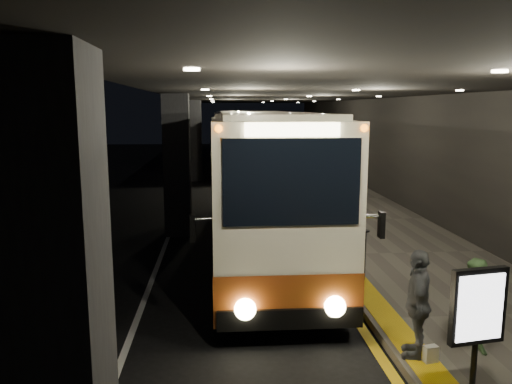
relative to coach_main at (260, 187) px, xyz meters
name	(u,v)px	position (x,y,z in m)	size (l,w,h in m)	color
ground	(229,274)	(-0.92, -1.98, -1.80)	(90.00, 90.00, 0.00)	black
lane_line_white	(172,227)	(-2.72, 3.02, -1.80)	(0.12, 50.00, 0.01)	silver
kerb_stripe_yellow	(294,224)	(1.43, 3.02, -1.80)	(0.18, 50.00, 0.01)	gold
sidewalk	(362,221)	(3.83, 3.02, -1.73)	(4.50, 50.00, 0.15)	#514C44
tactile_strip	(308,220)	(1.93, 3.02, -1.65)	(0.50, 50.00, 0.01)	gold
terminal_wall	(429,137)	(6.08, 3.02, 1.20)	(0.10, 50.00, 6.00)	black
support_columns	(177,165)	(-2.42, 2.02, 0.40)	(0.80, 24.80, 4.40)	black
canopy	(300,89)	(1.58, 3.02, 2.80)	(9.00, 50.00, 0.40)	black
coach_main	(260,187)	(0.00, 0.00, 0.00)	(2.52, 12.09, 3.75)	beige
coach_second	(236,145)	(0.00, 17.45, -0.12)	(2.92, 11.28, 3.51)	beige
coach_third	(233,136)	(0.09, 27.80, -0.09)	(3.09, 11.51, 3.57)	beige
passenger_boarding	(336,227)	(1.88, -1.21, -0.88)	(0.56, 0.37, 1.55)	#AD5073
passenger_waiting_green	(477,306)	(2.86, -6.50, -0.90)	(0.73, 0.45, 1.51)	#4A713F
passenger_waiting_grey	(418,303)	(1.88, -6.56, -0.80)	(1.00, 0.51, 1.71)	#45464A
bag_plain	(430,354)	(2.03, -6.79, -1.52)	(0.21, 0.12, 0.26)	#BBBBAF
info_sign	(478,309)	(2.30, -7.53, -0.49)	(0.82, 0.24, 1.73)	black
stanchion_post	(365,256)	(2.08, -3.11, -1.08)	(0.05, 0.05, 1.14)	black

